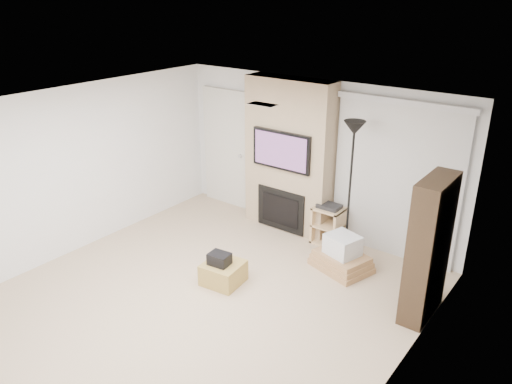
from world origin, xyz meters
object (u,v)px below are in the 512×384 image
Objects in this scene: ottoman at (223,273)px; box_stack at (342,256)px; bookshelf at (429,249)px; floor_lamp at (353,152)px; av_stand at (328,223)px.

box_stack reaches higher than ottoman.
bookshelf is (2.41, 0.95, 0.75)m from ottoman.
box_stack is (0.14, -0.39, -1.44)m from floor_lamp.
av_stand is at bearing 154.66° from floor_lamp.
ottoman is at bearing -130.62° from box_stack.
box_stack is 0.52× the size of bookshelf.
floor_lamp is at bearing 152.72° from bookshelf.
box_stack is at bearing 49.38° from ottoman.
box_stack is (1.12, 1.30, 0.05)m from ottoman.
bookshelf is at bearing 21.64° from ottoman.
floor_lamp is 1.50m from box_stack.
av_stand is (0.56, 1.89, 0.20)m from ottoman.
ottoman is 0.76× the size of av_stand.
bookshelf is at bearing -26.85° from av_stand.
box_stack is at bearing -69.94° from floor_lamp.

